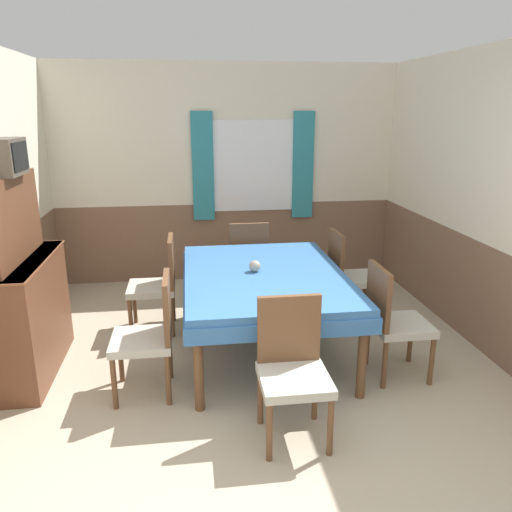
{
  "coord_description": "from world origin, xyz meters",
  "views": [
    {
      "loc": [
        -0.48,
        -2.23,
        2.07
      ],
      "look_at": [
        0.07,
        1.78,
        0.88
      ],
      "focal_mm": 35.0,
      "sensor_mm": 36.0,
      "label": 1
    }
  ],
  "objects_px": {
    "chair_left_far": "(158,281)",
    "chair_right_near": "(393,318)",
    "dining_table": "(264,283)",
    "chair_head_window": "(248,259)",
    "sideboard": "(19,293)",
    "chair_left_near": "(151,332)",
    "tv": "(0,157)",
    "vase": "(255,266)",
    "chair_head_near": "(292,365)",
    "chair_right_far": "(348,273)"
  },
  "relations": [
    {
      "from": "chair_left_far",
      "to": "chair_right_near",
      "type": "bearing_deg",
      "value": -121.35
    },
    {
      "from": "dining_table",
      "to": "chair_head_window",
      "type": "distance_m",
      "value": 1.2
    },
    {
      "from": "chair_right_near",
      "to": "sideboard",
      "type": "height_order",
      "value": "sideboard"
    },
    {
      "from": "chair_left_near",
      "to": "sideboard",
      "type": "bearing_deg",
      "value": 66.0
    },
    {
      "from": "chair_head_window",
      "to": "chair_left_near",
      "type": "bearing_deg",
      "value": -117.92
    },
    {
      "from": "tv",
      "to": "vase",
      "type": "xyz_separation_m",
      "value": [
        1.89,
        0.13,
        -0.96
      ]
    },
    {
      "from": "sideboard",
      "to": "chair_head_near",
      "type": "bearing_deg",
      "value": -28.87
    },
    {
      "from": "chair_head_window",
      "to": "chair_left_far",
      "type": "bearing_deg",
      "value": -146.22
    },
    {
      "from": "chair_right_near",
      "to": "tv",
      "type": "distance_m",
      "value": 3.19
    },
    {
      "from": "dining_table",
      "to": "sideboard",
      "type": "bearing_deg",
      "value": -176.88
    },
    {
      "from": "chair_head_near",
      "to": "tv",
      "type": "xyz_separation_m",
      "value": [
        -1.97,
        1.1,
        1.24
      ]
    },
    {
      "from": "sideboard",
      "to": "chair_right_far",
      "type": "bearing_deg",
      "value": 13.11
    },
    {
      "from": "chair_right_near",
      "to": "tv",
      "type": "bearing_deg",
      "value": -99.28
    },
    {
      "from": "dining_table",
      "to": "vase",
      "type": "relative_size",
      "value": 18.93
    },
    {
      "from": "sideboard",
      "to": "vase",
      "type": "bearing_deg",
      "value": 4.22
    },
    {
      "from": "dining_table",
      "to": "chair_head_window",
      "type": "xyz_separation_m",
      "value": [
        -0.0,
        1.19,
        -0.13
      ]
    },
    {
      "from": "sideboard",
      "to": "vase",
      "type": "distance_m",
      "value": 1.9
    },
    {
      "from": "chair_head_near",
      "to": "dining_table",
      "type": "bearing_deg",
      "value": -90.0
    },
    {
      "from": "sideboard",
      "to": "tv",
      "type": "height_order",
      "value": "tv"
    },
    {
      "from": "chair_head_near",
      "to": "chair_head_window",
      "type": "bearing_deg",
      "value": -90.0
    },
    {
      "from": "dining_table",
      "to": "chair_left_near",
      "type": "relative_size",
      "value": 2.06
    },
    {
      "from": "dining_table",
      "to": "vase",
      "type": "xyz_separation_m",
      "value": [
        -0.08,
        0.03,
        0.15
      ]
    },
    {
      "from": "sideboard",
      "to": "tv",
      "type": "xyz_separation_m",
      "value": [
        -0.0,
        0.01,
        1.05
      ]
    },
    {
      "from": "vase",
      "to": "chair_head_window",
      "type": "bearing_deg",
      "value": 86.16
    },
    {
      "from": "dining_table",
      "to": "chair_right_far",
      "type": "xyz_separation_m",
      "value": [
        0.93,
        0.57,
        -0.13
      ]
    },
    {
      "from": "chair_right_near",
      "to": "chair_left_near",
      "type": "relative_size",
      "value": 1.0
    },
    {
      "from": "dining_table",
      "to": "tv",
      "type": "distance_m",
      "value": 2.26
    },
    {
      "from": "chair_left_far",
      "to": "chair_right_near",
      "type": "distance_m",
      "value": 2.19
    },
    {
      "from": "chair_right_far",
      "to": "chair_head_window",
      "type": "relative_size",
      "value": 1.0
    },
    {
      "from": "chair_right_far",
      "to": "chair_right_near",
      "type": "height_order",
      "value": "same"
    },
    {
      "from": "chair_left_far",
      "to": "dining_table",
      "type": "bearing_deg",
      "value": -121.35
    },
    {
      "from": "dining_table",
      "to": "chair_head_window",
      "type": "bearing_deg",
      "value": 90.0
    },
    {
      "from": "chair_right_far",
      "to": "chair_head_near",
      "type": "height_order",
      "value": "same"
    },
    {
      "from": "dining_table",
      "to": "sideboard",
      "type": "relative_size",
      "value": 1.19
    },
    {
      "from": "chair_left_near",
      "to": "sideboard",
      "type": "distance_m",
      "value": 1.15
    },
    {
      "from": "chair_right_far",
      "to": "chair_head_near",
      "type": "xyz_separation_m",
      "value": [
        -0.93,
        -1.76,
        0.0
      ]
    },
    {
      "from": "chair_right_far",
      "to": "chair_right_near",
      "type": "xyz_separation_m",
      "value": [
        0.0,
        -1.14,
        0.0
      ]
    },
    {
      "from": "dining_table",
      "to": "chair_left_far",
      "type": "xyz_separation_m",
      "value": [
        -0.93,
        0.57,
        -0.13
      ]
    },
    {
      "from": "chair_right_far",
      "to": "sideboard",
      "type": "height_order",
      "value": "sideboard"
    },
    {
      "from": "chair_left_near",
      "to": "tv",
      "type": "xyz_separation_m",
      "value": [
        -1.04,
        0.47,
        1.24
      ]
    },
    {
      "from": "chair_right_near",
      "to": "chair_head_window",
      "type": "bearing_deg",
      "value": -152.08
    },
    {
      "from": "dining_table",
      "to": "chair_right_far",
      "type": "distance_m",
      "value": 1.1
    },
    {
      "from": "chair_head_near",
      "to": "chair_right_near",
      "type": "relative_size",
      "value": 1.0
    },
    {
      "from": "dining_table",
      "to": "chair_left_far",
      "type": "bearing_deg",
      "value": 148.65
    },
    {
      "from": "sideboard",
      "to": "vase",
      "type": "relative_size",
      "value": 15.95
    },
    {
      "from": "chair_head_near",
      "to": "chair_right_near",
      "type": "bearing_deg",
      "value": -146.22
    },
    {
      "from": "sideboard",
      "to": "dining_table",
      "type": "bearing_deg",
      "value": 3.12
    },
    {
      "from": "chair_head_window",
      "to": "tv",
      "type": "height_order",
      "value": "tv"
    },
    {
      "from": "chair_left_near",
      "to": "sideboard",
      "type": "relative_size",
      "value": 0.58
    },
    {
      "from": "dining_table",
      "to": "vase",
      "type": "height_order",
      "value": "vase"
    }
  ]
}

